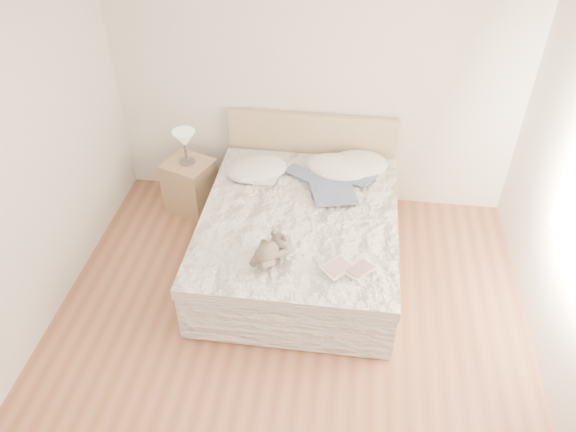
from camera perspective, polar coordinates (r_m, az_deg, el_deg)
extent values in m
cube|color=brown|center=(4.59, -0.59, -14.41)|extent=(4.00, 4.50, 0.00)
cube|color=white|center=(2.92, -0.95, 19.20)|extent=(4.00, 4.50, 0.00)
cube|color=white|center=(5.50, 2.68, 13.73)|extent=(4.00, 0.02, 2.70)
cube|color=tan|center=(5.29, 1.15, -3.80)|extent=(1.68, 2.08, 0.20)
cube|color=white|center=(5.12, 1.18, -1.74)|extent=(1.60, 2.00, 0.30)
cube|color=white|center=(4.96, 1.14, -0.45)|extent=(1.72, 2.05, 0.10)
cube|color=tan|center=(5.86, 2.38, 5.95)|extent=(1.70, 0.06, 1.00)
cube|color=#9F845E|center=(5.91, -9.89, 3.08)|extent=(0.56, 0.53, 0.56)
cylinder|color=#504A46|center=(5.76, -10.20, 5.46)|extent=(0.16, 0.16, 0.02)
cylinder|color=#413C36|center=(5.69, -10.33, 6.49)|extent=(0.03, 0.03, 0.22)
cone|color=white|center=(5.62, -10.50, 7.71)|extent=(0.27, 0.27, 0.16)
ellipsoid|color=white|center=(5.44, -3.19, 4.76)|extent=(0.71, 0.61, 0.18)
ellipsoid|color=white|center=(5.47, 5.02, 4.93)|extent=(0.68, 0.54, 0.18)
ellipsoid|color=white|center=(5.54, 6.94, 5.21)|extent=(0.72, 0.59, 0.19)
cube|color=white|center=(5.34, -2.79, 3.92)|extent=(0.34, 0.25, 0.02)
cube|color=beige|center=(4.40, 6.18, -5.37)|extent=(0.42, 0.41, 0.02)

